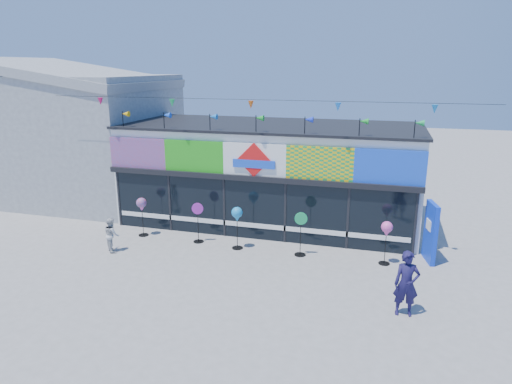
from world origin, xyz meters
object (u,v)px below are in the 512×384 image
at_px(spinner_2, 237,215).
at_px(adult_man, 406,284).
at_px(spinner_3, 301,233).
at_px(blue_sign, 431,232).
at_px(spinner_4, 387,230).
at_px(spinner_0, 142,205).
at_px(spinner_1, 198,222).
at_px(child, 112,235).

bearing_deg(spinner_2, adult_man, -28.89).
bearing_deg(spinner_3, blue_sign, 9.74).
distance_m(spinner_2, spinner_4, 5.17).
bearing_deg(spinner_3, spinner_2, -179.81).
distance_m(spinner_0, adult_man, 10.26).
height_order(spinner_0, spinner_4, spinner_0).
bearing_deg(spinner_2, blue_sign, 6.43).
xyz_separation_m(spinner_0, spinner_2, (3.96, -0.24, 0.03)).
relative_size(blue_sign, adult_man, 1.14).
distance_m(spinner_1, spinner_2, 1.68).
distance_m(blue_sign, adult_man, 4.00).
height_order(adult_man, child, adult_man).
height_order(spinner_2, spinner_3, spinner_3).
bearing_deg(child, spinner_2, -117.54).
height_order(blue_sign, child, blue_sign).
relative_size(blue_sign, spinner_2, 1.30).
distance_m(spinner_0, spinner_2, 3.97).
bearing_deg(spinner_0, spinner_2, -3.54).
height_order(spinner_0, adult_man, adult_man).
distance_m(blue_sign, spinner_2, 6.65).
bearing_deg(spinner_4, spinner_3, -179.06).
relative_size(spinner_0, spinner_2, 0.98).
bearing_deg(spinner_3, adult_man, -42.91).
bearing_deg(adult_man, spinner_4, 93.26).
bearing_deg(child, adult_man, -146.08).
bearing_deg(spinner_0, adult_man, -19.36).
bearing_deg(spinner_0, spinner_1, -1.13).
distance_m(spinner_3, spinner_4, 2.88).
xyz_separation_m(blue_sign, spinner_2, (-6.61, -0.74, 0.23)).
relative_size(spinner_3, spinner_4, 1.05).
relative_size(spinner_2, child, 1.27).
relative_size(spinner_1, spinner_4, 1.02).
bearing_deg(spinner_4, blue_sign, 25.71).
xyz_separation_m(spinner_1, adult_man, (7.33, -3.35, 0.08)).
relative_size(spinner_3, adult_man, 0.88).
height_order(spinner_0, spinner_1, same).
relative_size(blue_sign, child, 1.66).
relative_size(spinner_4, adult_man, 0.84).
bearing_deg(spinner_1, spinner_4, -1.21).
distance_m(spinner_1, child, 3.11).
distance_m(spinner_1, spinner_4, 6.80).
bearing_deg(spinner_1, blue_sign, 3.80).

